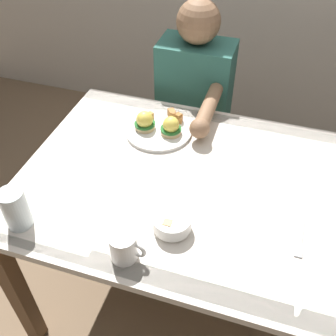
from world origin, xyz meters
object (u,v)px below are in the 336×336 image
(dining_table, at_px, (187,201))
(fruit_bowl, at_px, (172,223))
(diner_person, at_px, (193,104))
(eggs_benedict_plate, at_px, (159,127))
(coffee_mug, at_px, (124,246))
(water_glass_near, at_px, (16,211))
(fork, at_px, (300,240))

(dining_table, height_order, fruit_bowl, fruit_bowl)
(diner_person, bearing_deg, eggs_benedict_plate, -98.07)
(dining_table, distance_m, coffee_mug, 0.40)
(coffee_mug, bearing_deg, fruit_bowl, 54.23)
(dining_table, xyz_separation_m, water_glass_near, (-0.46, -0.35, 0.17))
(fruit_bowl, relative_size, fork, 0.77)
(coffee_mug, bearing_deg, dining_table, 75.50)
(dining_table, height_order, eggs_benedict_plate, eggs_benedict_plate)
(fork, xyz_separation_m, water_glass_near, (-0.85, -0.20, 0.06))
(dining_table, bearing_deg, coffee_mug, -104.50)
(eggs_benedict_plate, relative_size, fork, 1.74)
(coffee_mug, bearing_deg, fork, 23.90)
(fork, bearing_deg, fruit_bowl, -168.74)
(dining_table, relative_size, water_glass_near, 8.63)
(dining_table, distance_m, fork, 0.43)
(eggs_benedict_plate, bearing_deg, fruit_bowl, -66.69)
(dining_table, distance_m, fruit_bowl, 0.26)
(fruit_bowl, height_order, water_glass_near, water_glass_near)
(coffee_mug, xyz_separation_m, water_glass_near, (-0.36, 0.01, 0.01))
(coffee_mug, distance_m, water_glass_near, 0.36)
(dining_table, relative_size, fruit_bowl, 10.00)
(eggs_benedict_plate, bearing_deg, diner_person, 81.93)
(water_glass_near, relative_size, diner_person, 0.12)
(coffee_mug, relative_size, water_glass_near, 0.80)
(water_glass_near, bearing_deg, diner_person, 71.42)
(fruit_bowl, distance_m, diner_person, 0.84)
(dining_table, height_order, coffee_mug, coffee_mug)
(fruit_bowl, bearing_deg, coffee_mug, -125.77)
(dining_table, bearing_deg, diner_person, 102.96)
(eggs_benedict_plate, bearing_deg, fork, -33.01)
(coffee_mug, height_order, fork, coffee_mug)
(water_glass_near, height_order, diner_person, diner_person)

